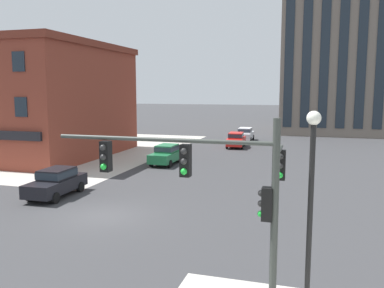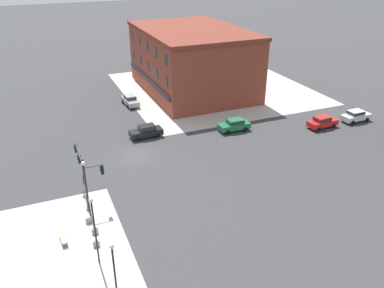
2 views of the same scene
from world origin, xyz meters
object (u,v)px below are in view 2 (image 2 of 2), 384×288
at_px(car_main_northbound_near, 130,100).
at_px(street_lamp_corner_far, 114,267).
at_px(traffic_signal_main, 85,172).
at_px(car_main_southbound_near, 234,124).
at_px(street_lamp_mid_sidewalk, 94,224).
at_px(car_main_northbound_far, 322,122).
at_px(street_lamp_corner_near, 86,183).
at_px(bollard_sphere_curb_a, 89,220).
at_px(bollard_sphere_curb_c, 96,243).
at_px(bollard_sphere_curb_b, 95,231).
at_px(car_cross_eastbound, 146,131).
at_px(car_main_southbound_far, 356,115).
at_px(bench_near_signal, 63,239).

bearing_deg(car_main_northbound_near, street_lamp_corner_far, -15.99).
distance_m(traffic_signal_main, car_main_southbound_near, 23.98).
height_order(street_lamp_mid_sidewalk, car_main_northbound_far, street_lamp_mid_sidewalk).
xyz_separation_m(street_lamp_corner_near, car_main_southbound_near, (-11.99, 21.96, -2.72)).
relative_size(bollard_sphere_curb_a, street_lamp_mid_sidewalk, 0.10).
bearing_deg(street_lamp_corner_far, car_main_northbound_near, 164.01).
distance_m(bollard_sphere_curb_c, car_main_northbound_far, 36.50).
bearing_deg(traffic_signal_main, bollard_sphere_curb_b, -3.37).
relative_size(bollard_sphere_curb_c, car_cross_eastbound, 0.14).
height_order(bollard_sphere_curb_b, car_main_southbound_far, car_main_southbound_far).
bearing_deg(bench_near_signal, car_cross_eastbound, 143.91).
height_order(car_main_northbound_near, car_main_southbound_near, same).
xyz_separation_m(car_main_northbound_near, car_cross_eastbound, (12.64, -1.08, 0.00)).
bearing_deg(traffic_signal_main, car_main_southbound_near, 114.30).
bearing_deg(bollard_sphere_curb_a, bollard_sphere_curb_c, 0.84).
height_order(car_main_southbound_near, car_cross_eastbound, same).
bearing_deg(traffic_signal_main, bollard_sphere_curb_c, -4.23).
distance_m(bollard_sphere_curb_a, car_main_southbound_near, 25.85).
xyz_separation_m(street_lamp_mid_sidewalk, car_main_northbound_far, (-14.80, 34.35, -2.94)).
bearing_deg(car_cross_eastbound, car_main_southbound_far, 77.50).
height_order(bollard_sphere_curb_c, car_cross_eastbound, car_cross_eastbound).
distance_m(bollard_sphere_curb_b, car_main_southbound_far, 41.50).
xyz_separation_m(bollard_sphere_curb_a, car_main_southbound_far, (-9.17, 40.28, 0.61)).
relative_size(bollard_sphere_curb_a, car_cross_eastbound, 0.14).
xyz_separation_m(traffic_signal_main, car_main_northbound_near, (-25.14, 10.88, -2.66)).
bearing_deg(bollard_sphere_curb_b, street_lamp_corner_far, 0.81).
relative_size(bollard_sphere_curb_b, car_main_southbound_far, 0.14).
distance_m(bollard_sphere_curb_c, street_lamp_corner_far, 7.36).
height_order(street_lamp_mid_sidewalk, car_main_southbound_far, street_lamp_mid_sidewalk).
height_order(bollard_sphere_curb_a, car_main_northbound_far, car_main_northbound_far).
height_order(bench_near_signal, street_lamp_mid_sidewalk, street_lamp_mid_sidewalk).
xyz_separation_m(traffic_signal_main, bollard_sphere_curb_c, (6.81, -0.50, -3.28)).
height_order(car_main_southbound_near, car_main_southbound_far, same).
bearing_deg(bollard_sphere_curb_c, car_main_northbound_far, 110.42).
bearing_deg(car_main_southbound_far, bollard_sphere_curb_c, -72.51).
bearing_deg(car_main_northbound_near, bench_near_signal, -24.71).
bearing_deg(bollard_sphere_curb_a, car_main_northbound_near, 158.09).
distance_m(traffic_signal_main, bollard_sphere_curb_c, 7.57).
relative_size(bollard_sphere_curb_b, car_cross_eastbound, 0.14).
relative_size(bench_near_signal, car_main_northbound_near, 0.41).
xyz_separation_m(traffic_signal_main, car_main_northbound_far, (-5.92, 33.69, -2.66)).
bearing_deg(car_main_northbound_near, car_main_southbound_far, 56.25).
distance_m(traffic_signal_main, car_main_southbound_far, 40.25).
bearing_deg(street_lamp_corner_far, car_main_southbound_near, 136.75).
relative_size(bollard_sphere_curb_a, bollard_sphere_curb_b, 1.00).
distance_m(bollard_sphere_curb_a, bollard_sphere_curb_c, 3.51).
height_order(bollard_sphere_curb_c, car_main_northbound_far, car_main_northbound_far).
height_order(street_lamp_corner_far, car_main_southbound_far, street_lamp_corner_far).
height_order(bollard_sphere_curb_b, car_main_southbound_near, car_main_southbound_near).
bearing_deg(car_main_southbound_far, street_lamp_corner_far, -64.14).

